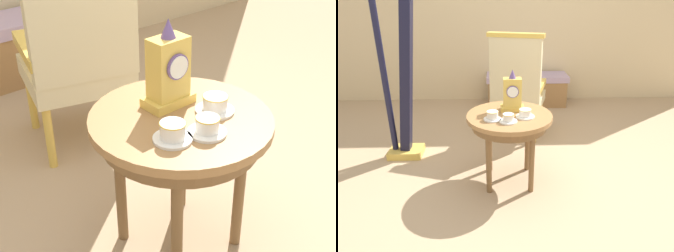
% 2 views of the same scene
% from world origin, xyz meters
% --- Properties ---
extents(ground_plane, '(10.00, 10.00, 0.00)m').
position_xyz_m(ground_plane, '(0.00, 0.00, 0.00)').
color(ground_plane, tan).
extents(wall_back, '(6.00, 0.10, 2.80)m').
position_xyz_m(wall_back, '(0.00, 2.25, 1.40)').
color(wall_back, beige).
rests_on(wall_back, ground).
extents(side_table, '(0.68, 0.68, 0.61)m').
position_xyz_m(side_table, '(-0.09, -0.02, 0.53)').
color(side_table, '#9E7042').
rests_on(side_table, ground).
extents(teacup_left, '(0.14, 0.14, 0.07)m').
position_xyz_m(teacup_left, '(-0.22, -0.13, 0.64)').
color(teacup_left, white).
rests_on(teacup_left, side_table).
extents(teacup_right, '(0.14, 0.14, 0.06)m').
position_xyz_m(teacup_right, '(-0.11, -0.17, 0.63)').
color(teacup_right, white).
rests_on(teacup_right, side_table).
extents(teacup_center, '(0.15, 0.15, 0.06)m').
position_xyz_m(teacup_center, '(0.03, -0.08, 0.64)').
color(teacup_center, white).
rests_on(teacup_center, side_table).
extents(mantel_clock, '(0.19, 0.11, 0.34)m').
position_xyz_m(mantel_clock, '(-0.07, 0.07, 0.74)').
color(mantel_clock, gold).
rests_on(mantel_clock, side_table).
extents(armchair, '(0.67, 0.66, 1.14)m').
position_xyz_m(armchair, '(0.03, 0.86, 0.59)').
color(armchair, beige).
rests_on(armchair, ground).
extents(harp, '(0.40, 0.24, 1.83)m').
position_xyz_m(harp, '(-1.06, 0.46, 0.74)').
color(harp, gold).
rests_on(harp, ground).
extents(window_bench, '(1.14, 0.40, 0.44)m').
position_xyz_m(window_bench, '(0.24, 1.95, 0.22)').
color(window_bench, '#B299B7').
rests_on(window_bench, ground).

